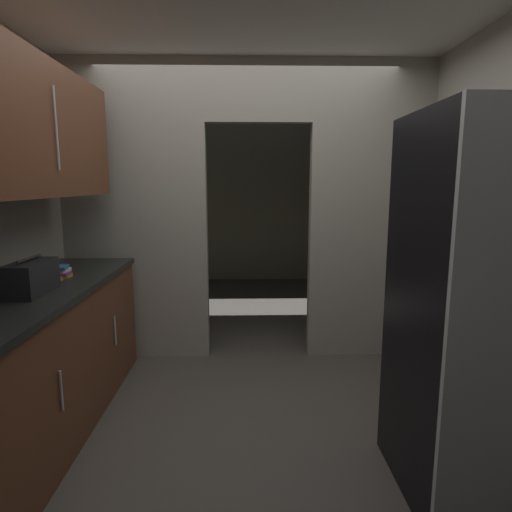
% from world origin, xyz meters
% --- Properties ---
extents(ground, '(20.00, 20.00, 0.00)m').
position_xyz_m(ground, '(0.00, 0.00, 0.00)').
color(ground, '#47423D').
extents(kitchen_overhead_slab, '(3.58, 6.45, 0.06)m').
position_xyz_m(kitchen_overhead_slab, '(0.00, 0.37, 2.61)').
color(kitchen_overhead_slab, silver).
extents(kitchen_partition, '(3.18, 0.12, 2.58)m').
position_xyz_m(kitchen_partition, '(-0.03, 1.22, 1.36)').
color(kitchen_partition, '#9E998C').
rests_on(kitchen_partition, ground).
extents(adjoining_room_shell, '(3.18, 3.21, 2.58)m').
position_xyz_m(adjoining_room_shell, '(0.00, 3.33, 1.29)').
color(adjoining_room_shell, gray).
rests_on(adjoining_room_shell, ground).
extents(refrigerator, '(0.77, 0.79, 1.88)m').
position_xyz_m(refrigerator, '(1.16, -0.58, 0.94)').
color(refrigerator, black).
rests_on(refrigerator, ground).
extents(lower_cabinet_run, '(0.62, 2.11, 0.92)m').
position_xyz_m(lower_cabinet_run, '(-1.28, 0.03, 0.46)').
color(lower_cabinet_run, brown).
rests_on(lower_cabinet_run, ground).
extents(upper_cabinet_counterside, '(0.36, 1.90, 0.78)m').
position_xyz_m(upper_cabinet_counterside, '(-1.28, 0.03, 1.86)').
color(upper_cabinet_counterside, brown).
extents(boombox, '(0.19, 0.37, 0.21)m').
position_xyz_m(boombox, '(-1.25, -0.11, 1.02)').
color(boombox, black).
rests_on(boombox, lower_cabinet_run).
extents(book_stack, '(0.15, 0.16, 0.08)m').
position_xyz_m(book_stack, '(-1.27, 0.30, 0.96)').
color(book_stack, gold).
rests_on(book_stack, lower_cabinet_run).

